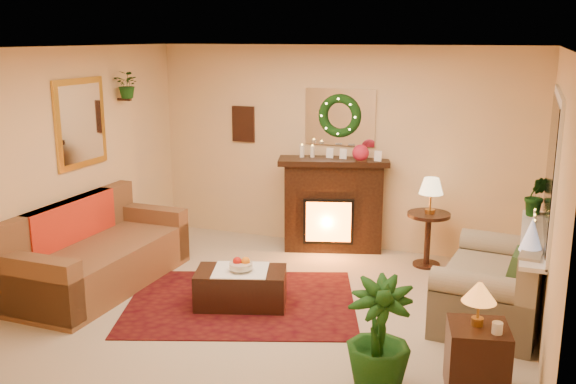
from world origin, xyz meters
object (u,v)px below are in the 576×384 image
(side_table_round, at_px, (427,240))
(coffee_table, at_px, (241,287))
(sofa, at_px, (100,249))
(fireplace, at_px, (333,208))
(loveseat, at_px, (494,276))
(end_table_square, at_px, (477,360))

(side_table_round, bearing_deg, coffee_table, -130.60)
(sofa, height_order, coffee_table, sofa)
(fireplace, bearing_deg, loveseat, -51.53)
(end_table_square, bearing_deg, fireplace, 124.80)
(side_table_round, xyz_separation_m, end_table_square, (0.79, -2.72, -0.06))
(end_table_square, bearing_deg, loveseat, 88.65)
(fireplace, height_order, loveseat, fireplace)
(fireplace, relative_size, side_table_round, 1.87)
(loveseat, bearing_deg, fireplace, 151.16)
(sofa, distance_m, side_table_round, 3.80)
(side_table_round, height_order, end_table_square, side_table_round)
(sofa, height_order, fireplace, fireplace)
(coffee_table, bearing_deg, end_table_square, -37.30)
(side_table_round, bearing_deg, fireplace, 170.44)
(end_table_square, distance_m, coffee_table, 2.54)
(sofa, relative_size, coffee_table, 2.40)
(sofa, bearing_deg, loveseat, 10.20)
(side_table_round, bearing_deg, end_table_square, -73.75)
(sofa, height_order, end_table_square, sofa)
(sofa, distance_m, fireplace, 2.94)
(side_table_round, bearing_deg, sofa, -149.56)
(side_table_round, bearing_deg, loveseat, -56.11)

